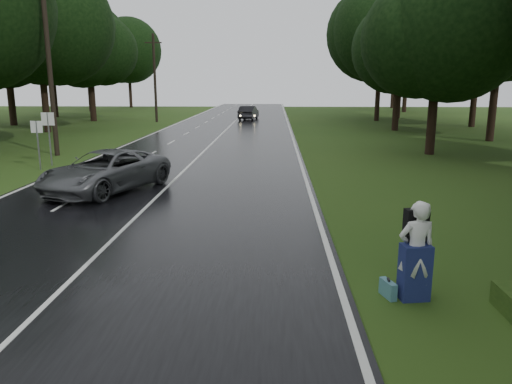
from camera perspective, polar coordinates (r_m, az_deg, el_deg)
ground at (r=10.61m, az=-23.08°, el=-11.94°), size 160.00×160.00×0.00m
road at (r=29.32m, az=-6.50°, el=4.33°), size 12.00×140.00×0.04m
lane_center at (r=29.31m, az=-6.50°, el=4.38°), size 0.12×140.00×0.01m
grey_car at (r=20.06m, az=-17.17°, el=2.35°), size 4.61×6.30×1.59m
far_car at (r=56.78m, az=-0.88°, el=9.24°), size 2.24×4.94×1.57m
hitchhiker at (r=10.17m, az=18.17°, el=-6.90°), size 0.80×0.74×2.03m
suitcase at (r=10.36m, az=15.16°, el=-10.88°), size 0.28×0.51×0.35m
utility_pole_mid at (r=31.38m, az=-22.18°, el=3.98°), size 1.80×0.28×10.92m
utility_pole_far at (r=54.98m, az=-11.51°, el=8.01°), size 1.80×0.28×9.27m
road_sign_a at (r=26.50m, az=-23.84°, el=2.39°), size 0.58×0.10×2.41m
road_sign_b at (r=27.62m, az=-22.72°, el=2.87°), size 0.66×0.10×2.74m
tree_left_e at (r=46.69m, az=-23.13°, el=6.47°), size 9.93×9.93×15.52m
tree_left_f at (r=58.32m, az=-18.41°, el=7.88°), size 9.14×9.14×14.28m
tree_right_d at (r=31.39m, az=19.57°, el=4.19°), size 7.85×7.85×12.26m
tree_right_e at (r=46.18m, az=15.89°, el=6.94°), size 7.98×7.98×12.48m
tree_right_f at (r=57.32m, az=13.88°, el=8.08°), size 10.55×10.55×16.48m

